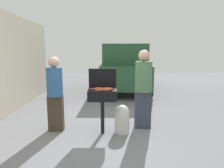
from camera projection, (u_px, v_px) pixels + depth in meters
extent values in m
plane|color=slate|center=(98.00, 134.00, 4.49)|extent=(24.00, 24.00, 0.00)
cylinder|color=black|center=(103.00, 117.00, 4.45)|extent=(0.08, 0.08, 0.75)
cube|color=black|center=(102.00, 95.00, 4.38)|extent=(0.60, 0.44, 0.22)
cube|color=black|center=(103.00, 78.00, 4.54)|extent=(0.60, 0.05, 0.42)
cylinder|color=#B74C33|center=(99.00, 88.00, 4.43)|extent=(0.13, 0.04, 0.03)
cylinder|color=#AD4228|center=(106.00, 88.00, 4.46)|extent=(0.13, 0.03, 0.03)
cylinder|color=#AD4228|center=(103.00, 89.00, 4.37)|extent=(0.13, 0.03, 0.03)
cylinder|color=#B74C33|center=(106.00, 90.00, 4.22)|extent=(0.13, 0.03, 0.03)
cylinder|color=#C6593D|center=(93.00, 89.00, 4.39)|extent=(0.13, 0.04, 0.03)
cylinder|color=#C6593D|center=(107.00, 90.00, 4.27)|extent=(0.13, 0.03, 0.03)
cylinder|color=#C6593D|center=(109.00, 88.00, 4.43)|extent=(0.13, 0.04, 0.03)
cylinder|color=#AD4228|center=(99.00, 88.00, 4.47)|extent=(0.13, 0.04, 0.03)
cylinder|color=#C6593D|center=(111.00, 89.00, 4.38)|extent=(0.13, 0.03, 0.03)
cylinder|color=#B74C33|center=(109.00, 89.00, 4.30)|extent=(0.13, 0.03, 0.03)
cylinder|color=#AD4228|center=(96.00, 89.00, 4.36)|extent=(0.13, 0.04, 0.03)
cylinder|color=#B74C33|center=(101.00, 89.00, 4.31)|extent=(0.13, 0.04, 0.03)
cylinder|color=#AD4228|center=(101.00, 90.00, 4.27)|extent=(0.13, 0.03, 0.03)
cylinder|color=#B74C33|center=(98.00, 90.00, 4.20)|extent=(0.13, 0.03, 0.03)
cylinder|color=#B74C33|center=(106.00, 89.00, 4.34)|extent=(0.13, 0.03, 0.03)
cylinder|color=silver|center=(122.00, 122.00, 4.52)|extent=(0.32, 0.32, 0.46)
sphere|color=silver|center=(122.00, 112.00, 4.48)|extent=(0.31, 0.31, 0.31)
cube|color=#3F3323|center=(56.00, 113.00, 4.62)|extent=(0.33, 0.18, 0.79)
cylinder|color=#2D598C|center=(55.00, 82.00, 4.50)|extent=(0.35, 0.35, 0.63)
sphere|color=tan|center=(54.00, 62.00, 4.43)|extent=(0.23, 0.23, 0.23)
cube|color=#333847|center=(143.00, 110.00, 4.77)|extent=(0.36, 0.20, 0.86)
cylinder|color=#4C724C|center=(144.00, 76.00, 4.65)|extent=(0.38, 0.38, 0.68)
sphere|color=tan|center=(144.00, 56.00, 4.57)|extent=(0.25, 0.25, 0.25)
cube|color=#234C2D|center=(124.00, 73.00, 9.31)|extent=(2.07, 4.47, 0.90)
cube|color=#234C2D|center=(124.00, 54.00, 8.98)|extent=(1.86, 2.66, 0.80)
cylinder|color=black|center=(149.00, 89.00, 7.85)|extent=(0.24, 0.65, 0.64)
cylinder|color=black|center=(102.00, 89.00, 7.88)|extent=(0.24, 0.65, 0.64)
cylinder|color=black|center=(140.00, 78.00, 10.89)|extent=(0.24, 0.65, 0.64)
cylinder|color=black|center=(105.00, 78.00, 10.92)|extent=(0.24, 0.65, 0.64)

